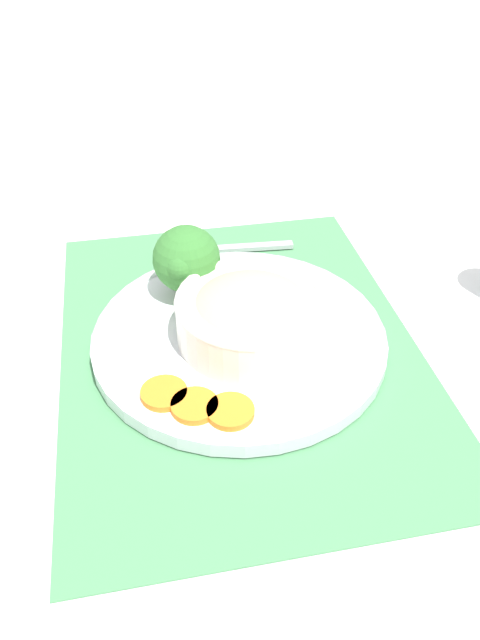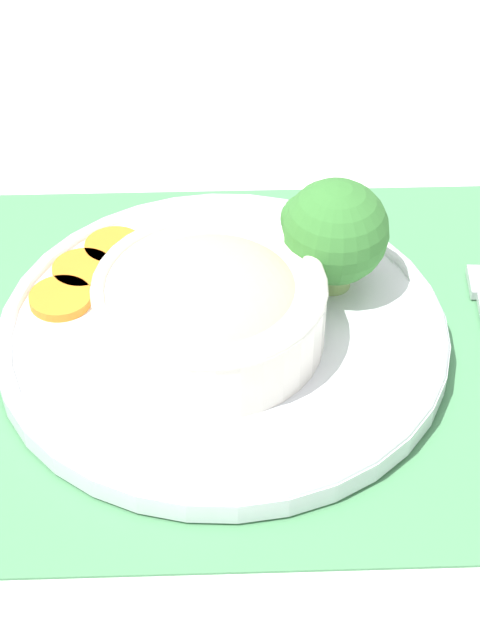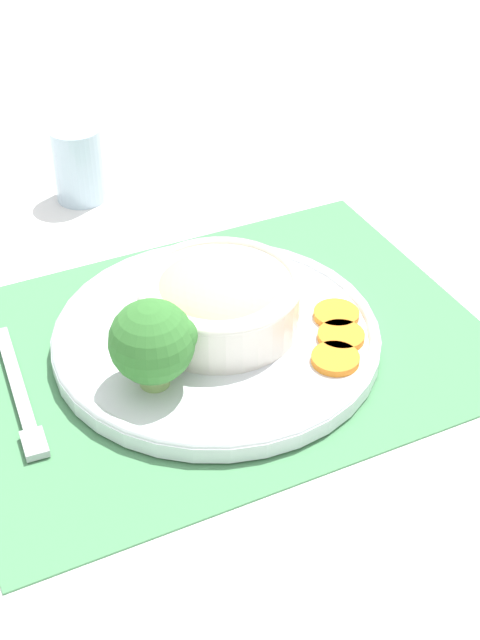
% 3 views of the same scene
% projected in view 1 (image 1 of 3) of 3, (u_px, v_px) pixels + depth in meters
% --- Properties ---
extents(ground_plane, '(4.00, 4.00, 0.00)m').
position_uv_depth(ground_plane, '(239.00, 346.00, 0.68)').
color(ground_plane, white).
extents(placemat, '(0.52, 0.40, 0.00)m').
position_uv_depth(placemat, '(239.00, 345.00, 0.68)').
color(placemat, '#4C8C59').
rests_on(placemat, ground_plane).
extents(plate, '(0.31, 0.31, 0.02)m').
position_uv_depth(plate, '(239.00, 336.00, 0.67)').
color(plate, silver).
rests_on(plate, placemat).
extents(bowl, '(0.16, 0.16, 0.06)m').
position_uv_depth(bowl, '(251.00, 313.00, 0.64)').
color(bowl, silver).
rests_on(bowl, plate).
extents(broccoli_floret, '(0.08, 0.08, 0.09)m').
position_uv_depth(broccoli_floret, '(186.00, 260.00, 0.69)').
color(broccoli_floret, '#84AD5B').
rests_on(broccoli_floret, plate).
extents(carrot_slice_near, '(0.04, 0.04, 0.01)m').
position_uv_depth(carrot_slice_near, '(164.00, 393.00, 0.59)').
color(carrot_slice_near, orange).
rests_on(carrot_slice_near, plate).
extents(carrot_slice_middle, '(0.04, 0.04, 0.01)m').
position_uv_depth(carrot_slice_middle, '(195.00, 406.00, 0.58)').
color(carrot_slice_middle, orange).
rests_on(carrot_slice_middle, plate).
extents(carrot_slice_far, '(0.04, 0.04, 0.01)m').
position_uv_depth(carrot_slice_far, '(230.00, 411.00, 0.57)').
color(carrot_slice_far, orange).
rests_on(carrot_slice_far, plate).
extents(fork, '(0.04, 0.18, 0.01)m').
position_uv_depth(fork, '(210.00, 250.00, 0.82)').
color(fork, '#B7B7BC').
rests_on(fork, placemat).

